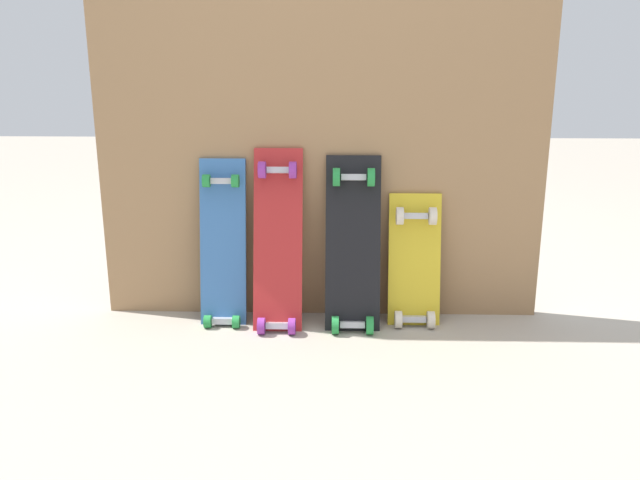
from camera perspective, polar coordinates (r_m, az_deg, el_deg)
ground_plane at (r=2.88m, az=0.04°, el=-6.52°), size 12.00×12.00×0.00m
plywood_wall_panel at (r=2.75m, az=0.08°, el=9.35°), size 1.82×0.04×1.57m
skateboard_blue at (r=2.79m, az=-8.16°, el=-0.92°), size 0.19×0.20×0.74m
skateboard_red at (r=2.72m, az=-3.57°, el=-0.68°), size 0.20×0.26×0.78m
skateboard_black at (r=2.72m, az=2.79°, el=-0.94°), size 0.22×0.25×0.75m
skateboard_yellow at (r=2.79m, az=7.95°, el=-2.28°), size 0.21×0.19×0.59m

